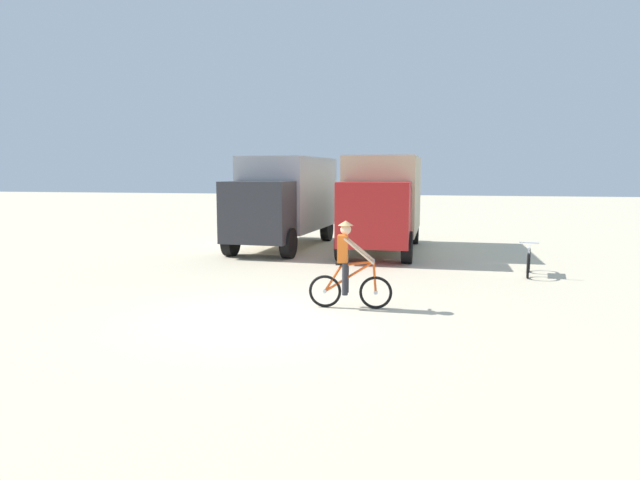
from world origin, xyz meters
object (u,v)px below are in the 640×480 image
(box_truck_tan_camper, at_px, (383,198))
(cyclist_orange_shirt, at_px, (348,268))
(box_truck_grey_hauler, at_px, (285,197))
(bicycle_spare, at_px, (529,261))

(box_truck_tan_camper, bearing_deg, cyclist_orange_shirt, -88.76)
(box_truck_grey_hauler, distance_m, bicycle_spare, 9.30)
(box_truck_grey_hauler, height_order, box_truck_tan_camper, same)
(cyclist_orange_shirt, distance_m, bicycle_spare, 6.40)
(box_truck_grey_hauler, relative_size, box_truck_tan_camper, 1.01)
(box_truck_tan_camper, distance_m, bicycle_spare, 6.16)
(bicycle_spare, bearing_deg, box_truck_grey_hauler, 151.87)
(box_truck_tan_camper, xyz_separation_m, bicycle_spare, (4.41, -4.04, -1.48))
(cyclist_orange_shirt, bearing_deg, bicycle_spare, 48.63)
(box_truck_grey_hauler, bearing_deg, bicycle_spare, -28.13)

